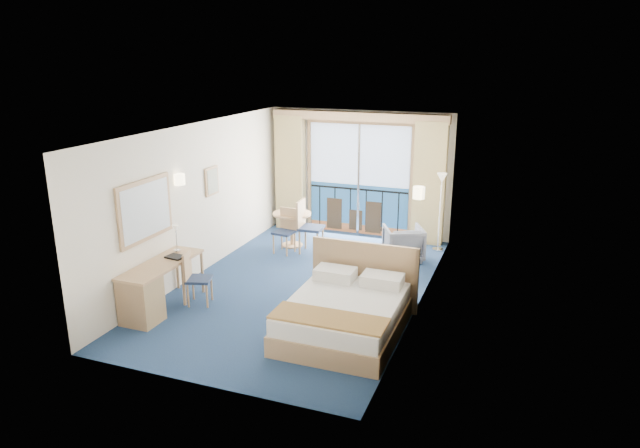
# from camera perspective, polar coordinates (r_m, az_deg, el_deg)

# --- Properties ---
(floor) EXTENTS (6.50, 6.50, 0.00)m
(floor) POSITION_cam_1_polar(r_m,az_deg,el_deg) (9.86, -1.69, -6.21)
(floor) COLOR navy
(floor) RESTS_ON ground
(room_walls) EXTENTS (4.04, 6.54, 2.72)m
(room_walls) POSITION_cam_1_polar(r_m,az_deg,el_deg) (9.32, -1.79, 3.90)
(room_walls) COLOR #EEE5CF
(room_walls) RESTS_ON ground
(balcony_door) EXTENTS (2.36, 0.03, 2.52)m
(balcony_door) POSITION_cam_1_polar(r_m,az_deg,el_deg) (12.42, 3.86, 4.13)
(balcony_door) COLOR navy
(balcony_door) RESTS_ON room_walls
(curtain_left) EXTENTS (0.65, 0.22, 2.55)m
(curtain_left) POSITION_cam_1_polar(r_m,az_deg,el_deg) (12.78, -2.99, 5.11)
(curtain_left) COLOR tan
(curtain_left) RESTS_ON room_walls
(curtain_right) EXTENTS (0.65, 0.22, 2.55)m
(curtain_right) POSITION_cam_1_polar(r_m,az_deg,el_deg) (11.91, 10.87, 3.97)
(curtain_right) COLOR tan
(curtain_right) RESTS_ON room_walls
(pelmet) EXTENTS (3.80, 0.25, 0.18)m
(pelmet) POSITION_cam_1_polar(r_m,az_deg,el_deg) (12.07, 3.86, 10.69)
(pelmet) COLOR tan
(pelmet) RESTS_ON room_walls
(mirror) EXTENTS (0.05, 1.25, 0.95)m
(mirror) POSITION_cam_1_polar(r_m,az_deg,el_deg) (9.08, -17.06, 1.33)
(mirror) COLOR tan
(mirror) RESTS_ON room_walls
(wall_print) EXTENTS (0.04, 0.42, 0.52)m
(wall_print) POSITION_cam_1_polar(r_m,az_deg,el_deg) (10.62, -10.76, 4.24)
(wall_print) COLOR tan
(wall_print) RESTS_ON room_walls
(sconce_left) EXTENTS (0.18, 0.18, 0.18)m
(sconce_left) POSITION_cam_1_polar(r_m,az_deg,el_deg) (9.69, -13.87, 4.37)
(sconce_left) COLOR beige
(sconce_left) RESTS_ON room_walls
(sconce_right) EXTENTS (0.18, 0.18, 0.18)m
(sconce_right) POSITION_cam_1_polar(r_m,az_deg,el_deg) (8.62, 9.86, 3.10)
(sconce_right) COLOR beige
(sconce_right) RESTS_ON room_walls
(bed) EXTENTS (1.70, 2.02, 1.07)m
(bed) POSITION_cam_1_polar(r_m,az_deg,el_deg) (8.20, 2.56, -8.90)
(bed) COLOR tan
(bed) RESTS_ON ground
(nightstand) EXTENTS (0.38, 0.36, 0.49)m
(nightstand) POSITION_cam_1_polar(r_m,az_deg,el_deg) (9.13, 8.41, -6.68)
(nightstand) COLOR #A48556
(nightstand) RESTS_ON ground
(phone) EXTENTS (0.20, 0.18, 0.08)m
(phone) POSITION_cam_1_polar(r_m,az_deg,el_deg) (9.01, 8.19, -5.04)
(phone) COLOR silver
(phone) RESTS_ON nightstand
(armchair) EXTENTS (0.95, 0.96, 0.66)m
(armchair) POSITION_cam_1_polar(r_m,az_deg,el_deg) (11.11, 8.34, -1.90)
(armchair) COLOR #484F58
(armchair) RESTS_ON ground
(floor_lamp) EXTENTS (0.22, 0.22, 1.59)m
(floor_lamp) POSITION_cam_1_polar(r_m,az_deg,el_deg) (11.51, 12.02, 3.11)
(floor_lamp) COLOR silver
(floor_lamp) RESTS_ON ground
(desk) EXTENTS (0.55, 1.59, 0.75)m
(desk) POSITION_cam_1_polar(r_m,az_deg,el_deg) (8.92, -17.04, -6.67)
(desk) COLOR tan
(desk) RESTS_ON ground
(desk_chair) EXTENTS (0.47, 0.47, 0.87)m
(desk_chair) POSITION_cam_1_polar(r_m,az_deg,el_deg) (9.24, -12.48, -4.99)
(desk_chair) COLOR #212F4E
(desk_chair) RESTS_ON ground
(folder) EXTENTS (0.31, 0.25, 0.03)m
(folder) POSITION_cam_1_polar(r_m,az_deg,el_deg) (9.29, -14.25, -3.20)
(folder) COLOR black
(folder) RESTS_ON desk
(desk_lamp) EXTENTS (0.12, 0.12, 0.44)m
(desk_lamp) POSITION_cam_1_polar(r_m,az_deg,el_deg) (9.45, -14.22, -0.86)
(desk_lamp) COLOR silver
(desk_lamp) RESTS_ON desk
(round_table) EXTENTS (0.78, 0.78, 0.71)m
(round_table) POSITION_cam_1_polar(r_m,az_deg,el_deg) (11.72, -2.82, 0.32)
(round_table) COLOR tan
(round_table) RESTS_ON ground
(table_chair_a) EXTENTS (0.49, 0.48, 1.06)m
(table_chair_a) POSITION_cam_1_polar(r_m,az_deg,el_deg) (11.32, -1.34, 0.07)
(table_chair_a) COLOR #212F4E
(table_chair_a) RESTS_ON ground
(table_chair_b) EXTENTS (0.43, 0.44, 0.89)m
(table_chair_b) POSITION_cam_1_polar(r_m,az_deg,el_deg) (11.38, -3.42, -0.38)
(table_chair_b) COLOR #212F4E
(table_chair_b) RESTS_ON ground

